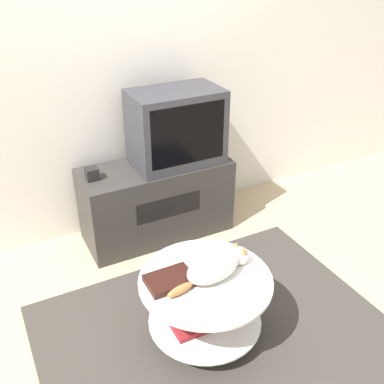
% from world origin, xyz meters
% --- Properties ---
extents(ground_plane, '(12.00, 12.00, 0.00)m').
position_xyz_m(ground_plane, '(0.00, 0.00, 0.00)').
color(ground_plane, tan).
extents(wall_back, '(8.00, 0.05, 2.60)m').
position_xyz_m(wall_back, '(0.00, 1.49, 1.30)').
color(wall_back, silver).
rests_on(wall_back, ground_plane).
extents(rug, '(1.97, 1.58, 0.02)m').
position_xyz_m(rug, '(0.00, 0.00, 0.01)').
color(rug, '#3D3833').
rests_on(rug, ground_plane).
extents(tv_stand, '(1.10, 0.45, 0.58)m').
position_xyz_m(tv_stand, '(0.12, 1.18, 0.29)').
color(tv_stand, '#33302D').
rests_on(tv_stand, ground_plane).
extents(tv, '(0.64, 0.39, 0.54)m').
position_xyz_m(tv, '(0.28, 1.16, 0.85)').
color(tv, '#333338').
rests_on(tv, tv_stand).
extents(speaker, '(0.08, 0.08, 0.08)m').
position_xyz_m(speaker, '(-0.35, 1.18, 0.63)').
color(speaker, black).
rests_on(speaker, tv_stand).
extents(coffee_table, '(0.72, 0.72, 0.41)m').
position_xyz_m(coffee_table, '(-0.07, 0.07, 0.28)').
color(coffee_table, '#B2B2B7').
rests_on(coffee_table, rug).
extents(dvd_box, '(0.25, 0.18, 0.04)m').
position_xyz_m(dvd_box, '(-0.25, 0.13, 0.45)').
color(dvd_box, black).
rests_on(dvd_box, coffee_table).
extents(cat, '(0.54, 0.24, 0.13)m').
position_xyz_m(cat, '(-0.01, 0.07, 0.50)').
color(cat, silver).
rests_on(cat, coffee_table).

